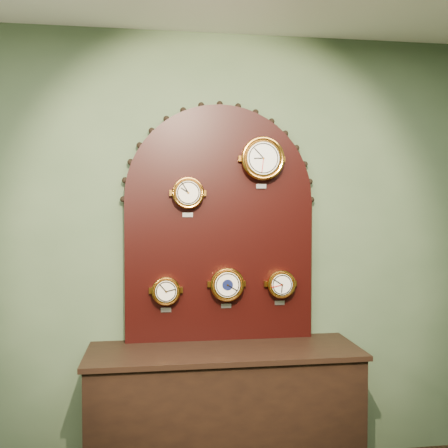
{
  "coord_description": "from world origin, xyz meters",
  "views": [
    {
      "loc": [
        -0.41,
        -0.71,
        1.68
      ],
      "look_at": [
        0.0,
        2.25,
        1.58
      ],
      "focal_mm": 39.9,
      "sensor_mm": 36.0,
      "label": 1
    }
  ],
  "objects": [
    {
      "name": "wall_back",
      "position": [
        0.0,
        2.5,
        1.4
      ],
      "size": [
        4.0,
        0.0,
        4.0
      ],
      "primitive_type": "plane",
      "rotation": [
        1.57,
        0.0,
        0.0
      ],
      "color": "#465A3E",
      "rests_on": "ground"
    },
    {
      "name": "tide_clock",
      "position": [
        0.39,
        2.38,
        1.19
      ],
      "size": [
        0.18,
        0.08,
        0.23
      ],
      "color": "orange",
      "rests_on": "display_board"
    },
    {
      "name": "shop_counter",
      "position": [
        0.0,
        2.23,
        0.4
      ],
      "size": [
        1.6,
        0.5,
        0.8
      ],
      "primitive_type": "cube",
      "color": "black",
      "rests_on": "ground_plane"
    },
    {
      "name": "roman_clock",
      "position": [
        -0.21,
        2.38,
        1.77
      ],
      "size": [
        0.2,
        0.08,
        0.25
      ],
      "color": "orange",
      "rests_on": "display_board"
    },
    {
      "name": "arabic_clock",
      "position": [
        0.26,
        2.38,
        1.99
      ],
      "size": [
        0.28,
        0.08,
        0.32
      ],
      "color": "orange",
      "rests_on": "display_board"
    },
    {
      "name": "display_board",
      "position": [
        0.0,
        2.45,
        1.63
      ],
      "size": [
        1.26,
        0.06,
        1.53
      ],
      "color": "black",
      "rests_on": "shop_counter"
    },
    {
      "name": "hygrometer",
      "position": [
        -0.35,
        2.38,
        1.16
      ],
      "size": [
        0.18,
        0.08,
        0.23
      ],
      "color": "orange",
      "rests_on": "display_board"
    },
    {
      "name": "barometer",
      "position": [
        0.04,
        2.38,
        1.19
      ],
      "size": [
        0.21,
        0.08,
        0.26
      ],
      "color": "orange",
      "rests_on": "display_board"
    }
  ]
}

